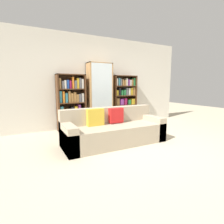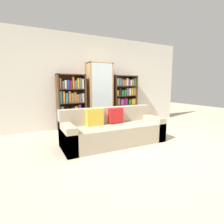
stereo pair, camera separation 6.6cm
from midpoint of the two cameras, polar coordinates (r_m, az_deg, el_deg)
The scene contains 7 objects.
ground_plane at distance 3.67m, azimuth 7.96°, elevation -11.33°, with size 16.00×16.00×0.00m, color beige.
wall_back at distance 5.43m, azimuth -5.77°, elevation 9.65°, with size 6.17×0.06×2.70m.
couch at distance 3.82m, azimuth 0.02°, elevation -6.07°, with size 2.20×0.81×0.77m.
bookshelf_left at distance 5.01m, azimuth -13.49°, elevation 2.66°, with size 0.78×0.32×1.56m.
display_cabinet at distance 5.25m, azimuth -4.43°, elevation 5.33°, with size 0.72×0.36×1.90m.
bookshelf_right at distance 5.68m, azimuth 3.67°, elevation 3.69°, with size 0.80×0.32×1.56m.
wine_bottle at distance 4.99m, azimuth 2.53°, elevation -4.13°, with size 0.09×0.09×0.36m.
Camera 1 is at (-2.05, -2.78, 1.25)m, focal length 28.00 mm.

